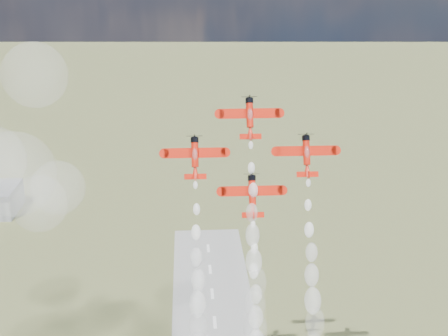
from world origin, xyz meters
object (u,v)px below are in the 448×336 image
plane_lead (250,117)px  plane_right (307,155)px  plane_left (195,157)px  plane_slot (252,195)px

plane_lead → plane_right: size_ratio=1.00×
plane_left → plane_slot: size_ratio=1.00×
plane_lead → plane_left: 15.17m
plane_slot → plane_left: bearing=163.6°
plane_right → plane_left: bearing=180.0°
plane_lead → plane_left: bearing=-163.6°
plane_left → plane_right: (24.85, 0.00, 0.00)m
plane_lead → plane_right: (12.42, -3.65, -7.89)m
plane_right → plane_slot: 15.17m
plane_left → plane_right: size_ratio=1.00×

